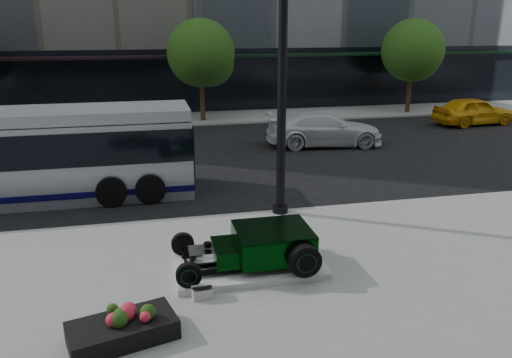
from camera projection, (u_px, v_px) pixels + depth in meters
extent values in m
plane|color=black|center=(219.00, 196.00, 16.72)|extent=(120.00, 120.00, 0.00)
cube|color=gray|center=(184.00, 119.00, 29.74)|extent=(70.00, 4.00, 0.12)
cube|color=black|center=(8.00, 86.00, 29.14)|extent=(22.00, 0.50, 4.00)
cube|color=black|center=(373.00, 77.00, 33.90)|extent=(24.00, 0.50, 4.00)
cube|color=black|center=(1.00, 59.00, 28.10)|extent=(22.00, 1.60, 0.15)
cube|color=black|center=(378.00, 53.00, 32.86)|extent=(24.00, 1.60, 0.15)
cylinder|color=black|center=(202.00, 98.00, 28.61)|extent=(0.28, 0.28, 2.60)
sphere|color=#1C3D10|center=(201.00, 53.00, 27.86)|extent=(3.80, 3.80, 3.80)
sphere|color=#1C3D10|center=(211.00, 63.00, 28.44)|extent=(2.60, 2.60, 2.60)
cylinder|color=black|center=(409.00, 91.00, 31.30)|extent=(0.28, 0.28, 2.60)
sphere|color=#1C3D10|center=(413.00, 50.00, 30.55)|extent=(3.80, 3.80, 3.80)
sphere|color=#1C3D10|center=(418.00, 60.00, 31.13)|extent=(2.60, 2.60, 2.60)
cube|color=silver|center=(249.00, 266.00, 11.48)|extent=(3.40, 1.80, 0.15)
cube|color=black|center=(253.00, 268.00, 11.00)|extent=(3.00, 0.08, 0.10)
cube|color=black|center=(245.00, 251.00, 11.84)|extent=(3.00, 0.08, 0.10)
cube|color=black|center=(273.00, 243.00, 11.43)|extent=(1.70, 1.45, 0.62)
cube|color=black|center=(273.00, 230.00, 11.33)|extent=(1.70, 1.45, 0.06)
cube|color=black|center=(225.00, 252.00, 11.24)|extent=(0.55, 1.05, 0.38)
cube|color=silver|center=(201.00, 256.00, 11.14)|extent=(0.55, 0.55, 0.34)
cylinder|color=black|center=(208.00, 245.00, 11.09)|extent=(0.18, 0.18, 0.10)
cylinder|color=black|center=(186.00, 263.00, 11.11)|extent=(0.06, 1.55, 0.06)
cylinder|color=black|center=(305.00, 261.00, 10.77)|extent=(0.72, 0.24, 0.72)
cylinder|color=black|center=(307.00, 263.00, 10.65)|extent=(0.37, 0.02, 0.37)
torus|color=#09311A|center=(307.00, 264.00, 10.64)|extent=(0.44, 0.02, 0.44)
cylinder|color=black|center=(284.00, 230.00, 12.35)|extent=(0.72, 0.24, 0.72)
cylinder|color=black|center=(282.00, 228.00, 12.47)|extent=(0.37, 0.02, 0.37)
torus|color=#09311A|center=(282.00, 228.00, 12.48)|extent=(0.44, 0.02, 0.44)
cylinder|color=black|center=(189.00, 275.00, 10.35)|extent=(0.54, 0.16, 0.54)
cylinder|color=black|center=(189.00, 277.00, 10.27)|extent=(0.28, 0.02, 0.28)
torus|color=#09311A|center=(189.00, 277.00, 10.25)|extent=(0.34, 0.02, 0.34)
cylinder|color=black|center=(183.00, 244.00, 11.80)|extent=(0.54, 0.16, 0.54)
cylinder|color=black|center=(182.00, 242.00, 11.88)|extent=(0.28, 0.02, 0.28)
torus|color=#09311A|center=(182.00, 242.00, 11.89)|extent=(0.34, 0.02, 0.34)
cube|color=silver|center=(202.00, 292.00, 10.28)|extent=(0.42, 0.32, 0.22)
cube|color=black|center=(202.00, 287.00, 10.24)|extent=(0.42, 0.31, 0.15)
cylinder|color=black|center=(282.00, 68.00, 13.68)|extent=(0.25, 0.25, 8.45)
cylinder|color=black|center=(280.00, 209.00, 14.92)|extent=(0.46, 0.46, 0.21)
cube|color=black|center=(123.00, 330.00, 8.88)|extent=(2.04, 1.39, 0.37)
sphere|color=#E82943|center=(82.00, 320.00, 8.65)|extent=(0.24, 0.24, 0.24)
sphere|color=#1C3D10|center=(98.00, 319.00, 8.71)|extent=(0.24, 0.24, 0.24)
sphere|color=#E82943|center=(114.00, 317.00, 8.76)|extent=(0.24, 0.24, 0.24)
sphere|color=#1C3D10|center=(129.00, 315.00, 8.81)|extent=(0.24, 0.24, 0.24)
sphere|color=#E82943|center=(144.00, 313.00, 8.87)|extent=(0.24, 0.24, 0.24)
sphere|color=#1C3D10|center=(159.00, 311.00, 8.92)|extent=(0.24, 0.24, 0.24)
cube|color=#A6A9AF|center=(1.00, 163.00, 15.88)|extent=(12.00, 2.55, 2.55)
cube|color=#0A0847|center=(5.00, 188.00, 16.14)|extent=(12.05, 2.60, 0.20)
cube|color=black|center=(190.00, 145.00, 17.05)|extent=(0.06, 2.30, 1.70)
cylinder|color=black|center=(111.00, 192.00, 15.62)|extent=(0.96, 0.28, 0.96)
cylinder|color=black|center=(115.00, 169.00, 18.04)|extent=(0.96, 0.28, 0.96)
cylinder|color=black|center=(150.00, 189.00, 15.86)|extent=(0.96, 0.28, 0.96)
cylinder|color=black|center=(149.00, 167.00, 18.29)|extent=(0.96, 0.28, 0.96)
imported|color=silver|center=(324.00, 129.00, 23.35)|extent=(5.62, 2.77, 1.57)
imported|color=#DF9E0D|center=(473.00, 111.00, 28.13)|extent=(4.78, 2.33, 1.57)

